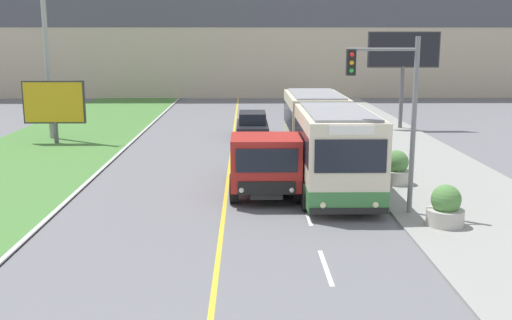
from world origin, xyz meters
The scene contains 11 objects.
city_bus centered at (3.96, 17.81, 1.62)m, with size 2.68×12.74×3.20m.
dump_truck centered at (1.43, 14.99, 1.18)m, with size 2.52×6.40×2.32m.
car_distant centered at (1.12, 28.21, 0.69)m, with size 1.80×4.30×1.45m.
utility_pole_far centered at (-10.43, 27.80, 5.96)m, with size 1.80×0.28×11.81m.
traffic_light_mast centered at (5.42, 12.31, 3.66)m, with size 2.28×0.32×5.74m.
billboard_large centered at (10.56, 31.15, 4.69)m, with size 4.48×0.24×6.08m.
billboard_small centered at (-9.65, 26.08, 2.21)m, with size 3.33×0.24×3.44m.
planter_round_near centered at (6.80, 10.97, 0.63)m, with size 1.13×1.13×1.26m.
planter_round_second centered at (6.62, 16.31, 0.66)m, with size 1.17×1.17×1.32m.
planter_round_third centered at (6.60, 21.66, 0.64)m, with size 1.16×1.16×1.28m.
planter_round_far centered at (6.73, 27.01, 0.62)m, with size 1.09×1.09×1.23m.
Camera 1 is at (0.75, -6.44, 5.68)m, focal length 42.00 mm.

